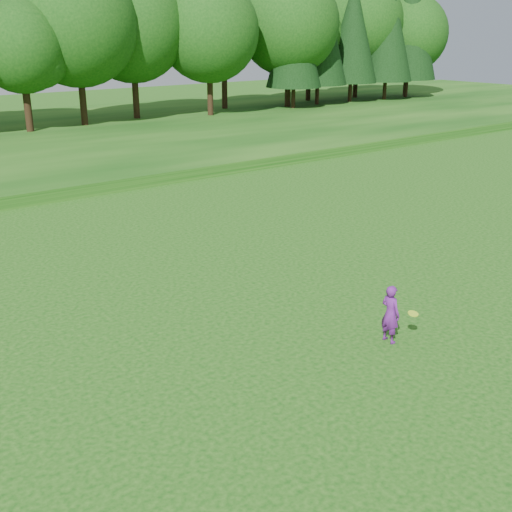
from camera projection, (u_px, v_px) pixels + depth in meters
ground at (429, 358)px, 14.84m from camera, size 140.00×140.00×0.00m
walking_path at (80, 193)px, 29.77m from camera, size 130.00×1.60×0.04m
woman at (390, 314)px, 15.40m from camera, size 0.49×0.92×1.46m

